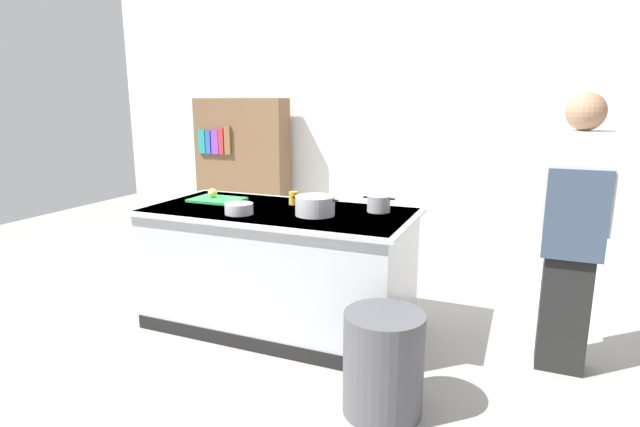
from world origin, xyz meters
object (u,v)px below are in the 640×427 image
(person_chef, at_px, (573,229))
(stock_pot, at_px, (315,206))
(juice_cup, at_px, (293,198))
(mixing_bowl, at_px, (239,209))
(bookshelf, at_px, (242,173))
(onion, at_px, (213,193))
(sauce_pan, at_px, (379,204))
(trash_bin, at_px, (383,363))

(person_chef, bearing_deg, stock_pot, 108.50)
(stock_pot, height_order, juice_cup, stock_pot)
(mixing_bowl, height_order, bookshelf, bookshelf)
(stock_pot, xyz_separation_m, person_chef, (1.61, 0.19, -0.05))
(person_chef, height_order, bookshelf, person_chef)
(juice_cup, xyz_separation_m, bookshelf, (-1.42, 1.60, -0.10))
(mixing_bowl, bearing_deg, stock_pot, 19.03)
(juice_cup, distance_m, person_chef, 1.91)
(stock_pot, distance_m, juice_cup, 0.40)
(onion, height_order, stock_pot, stock_pot)
(onion, height_order, bookshelf, bookshelf)
(stock_pot, bearing_deg, sauce_pan, 36.07)
(sauce_pan, bearing_deg, trash_bin, -71.55)
(sauce_pan, xyz_separation_m, trash_bin, (0.32, -0.97, -0.67))
(person_chef, distance_m, bookshelf, 3.72)
(stock_pot, xyz_separation_m, trash_bin, (0.70, -0.70, -0.68))
(stock_pot, height_order, sauce_pan, stock_pot)
(mixing_bowl, bearing_deg, trash_bin, -23.60)
(trash_bin, height_order, person_chef, person_chef)
(onion, bearing_deg, bookshelf, 113.98)
(mixing_bowl, distance_m, person_chef, 2.15)
(onion, bearing_deg, stock_pot, -10.95)
(mixing_bowl, relative_size, juice_cup, 1.98)
(juice_cup, relative_size, trash_bin, 0.17)
(juice_cup, bearing_deg, trash_bin, -44.19)
(trash_bin, distance_m, bookshelf, 3.56)
(stock_pot, distance_m, trash_bin, 1.20)
(juice_cup, relative_size, bookshelf, 0.06)
(mixing_bowl, bearing_deg, sauce_pan, 26.98)
(stock_pot, height_order, trash_bin, stock_pot)
(onion, bearing_deg, sauce_pan, 3.69)
(sauce_pan, height_order, trash_bin, sauce_pan)
(juice_cup, height_order, bookshelf, bookshelf)
(onion, distance_m, person_chef, 2.58)
(sauce_pan, xyz_separation_m, person_chef, (1.24, -0.08, -0.04))
(stock_pot, height_order, bookshelf, bookshelf)
(stock_pot, bearing_deg, juice_cup, 137.68)
(onion, height_order, sauce_pan, sauce_pan)
(stock_pot, distance_m, sauce_pan, 0.46)
(stock_pot, xyz_separation_m, mixing_bowl, (-0.50, -0.17, -0.03))
(onion, height_order, person_chef, person_chef)
(mixing_bowl, bearing_deg, bookshelf, 120.71)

